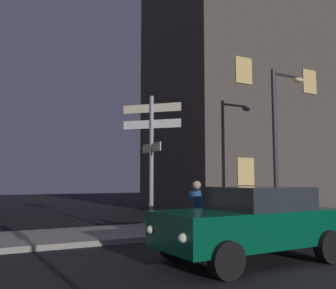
{
  "coord_description": "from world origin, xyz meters",
  "views": [
    {
      "loc": [
        -5.53,
        -4.27,
        1.63
      ],
      "look_at": [
        -0.71,
        5.02,
        2.64
      ],
      "focal_mm": 39.52,
      "sensor_mm": 36.0,
      "label": 1
    }
  ],
  "objects_px": {
    "street_lamp": "(279,130)",
    "signpost": "(152,149)",
    "cyclist": "(195,215)",
    "car_near_left": "(251,222)"
  },
  "relations": [
    {
      "from": "signpost",
      "to": "cyclist",
      "type": "distance_m",
      "value": 2.28
    },
    {
      "from": "cyclist",
      "to": "car_near_left",
      "type": "bearing_deg",
      "value": -89.82
    },
    {
      "from": "street_lamp",
      "to": "car_near_left",
      "type": "height_order",
      "value": "street_lamp"
    },
    {
      "from": "signpost",
      "to": "street_lamp",
      "type": "bearing_deg",
      "value": 4.99
    },
    {
      "from": "signpost",
      "to": "street_lamp",
      "type": "height_order",
      "value": "street_lamp"
    },
    {
      "from": "street_lamp",
      "to": "signpost",
      "type": "bearing_deg",
      "value": -175.01
    },
    {
      "from": "car_near_left",
      "to": "cyclist",
      "type": "distance_m",
      "value": 2.17
    },
    {
      "from": "cyclist",
      "to": "signpost",
      "type": "bearing_deg",
      "value": 115.61
    },
    {
      "from": "signpost",
      "to": "car_near_left",
      "type": "height_order",
      "value": "signpost"
    },
    {
      "from": "cyclist",
      "to": "street_lamp",
      "type": "bearing_deg",
      "value": 20.75
    }
  ]
}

